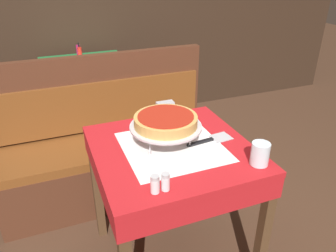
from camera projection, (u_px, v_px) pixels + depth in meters
The scene contains 12 objects.
dining_table_front at pixel (172, 163), 1.66m from camera, with size 0.76×0.76×0.77m.
dining_table_rear at pixel (86, 75), 2.91m from camera, with size 0.75×0.75×0.78m.
booth_bench at pixel (111, 156), 2.40m from camera, with size 1.53×0.49×1.02m.
back_wall_panel at pixel (91, 5), 3.15m from camera, with size 6.00×0.04×2.40m, color black.
pizza_pan_stand at pixel (166, 127), 1.58m from camera, with size 0.35×0.35×0.11m.
deep_dish_pizza at pixel (166, 120), 1.57m from camera, with size 0.31×0.31×0.05m.
pizza_server at pixel (211, 140), 1.67m from camera, with size 0.25×0.10×0.01m.
water_glass_near at pixel (260, 154), 1.45m from camera, with size 0.08×0.08×0.11m.
salt_shaker at pixel (155, 184), 1.28m from camera, with size 0.04×0.04×0.08m.
pepper_shaker at pixel (166, 182), 1.30m from camera, with size 0.04×0.04×0.08m.
napkin_holder at pixel (165, 109), 1.90m from camera, with size 0.10×0.05×0.09m.
condiment_caddy at pixel (80, 58), 2.89m from camera, with size 0.14×0.14×0.17m.
Camera 1 is at (-0.53, -1.29, 1.60)m, focal length 35.00 mm.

